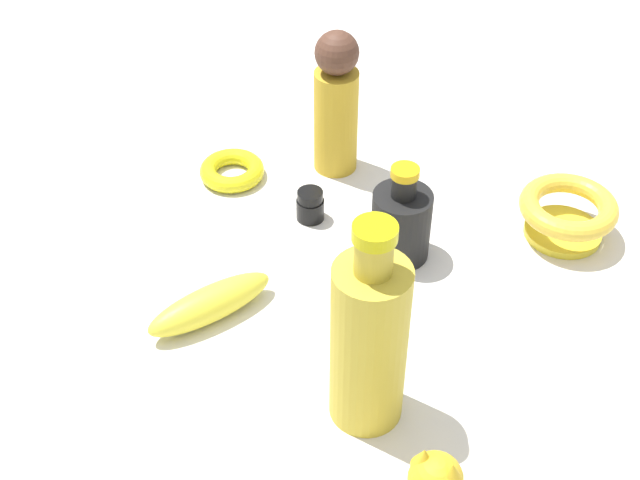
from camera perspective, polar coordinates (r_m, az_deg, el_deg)
ground at (r=1.06m, az=-0.00°, el=-3.47°), size 2.00×2.00×0.00m
banana at (r=1.02m, az=-7.28°, el=-4.21°), size 0.11×0.16×0.04m
nail_polish_jar at (r=1.15m, az=-0.65°, el=2.32°), size 0.04×0.04×0.04m
bottle_tall at (r=0.86m, az=3.26°, el=-6.62°), size 0.08×0.08×0.26m
person_figure_adult at (r=1.20m, az=1.08°, el=9.01°), size 0.07×0.07×0.21m
bangle at (r=1.23m, az=-5.84°, el=4.60°), size 0.09×0.09×0.02m
bowl at (r=1.16m, az=16.05°, el=1.82°), size 0.13×0.13×0.06m
bottle_short at (r=1.08m, az=5.39°, el=1.19°), size 0.08×0.08×0.13m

